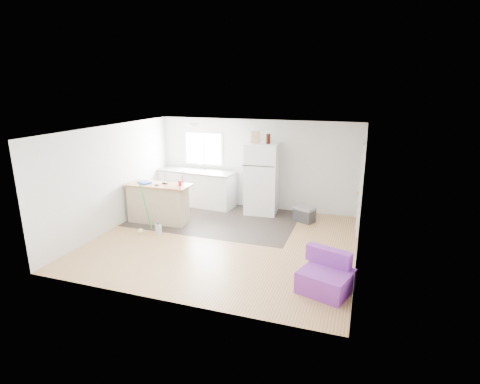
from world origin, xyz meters
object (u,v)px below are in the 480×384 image
kitchen_cabinets (197,187)px  red_cup (180,183)px  purple_seat (326,277)px  mop (142,224)px  cooler (304,214)px  bottle_left (268,139)px  cleaner_jug (158,229)px  blue_tray (145,183)px  refrigerator (262,179)px  cardboard_box (255,137)px  peninsula (158,203)px  bottle_right (269,139)px

kitchen_cabinets → red_cup: kitchen_cabinets is taller
purple_seat → mop: size_ratio=0.79×
cooler → bottle_left: bearing=-170.5°
cleaner_jug → blue_tray: (-0.72, 0.67, 0.86)m
refrigerator → cleaner_jug: refrigerator is taller
red_cup → blue_tray: size_ratio=0.40×
cooler → mop: size_ratio=0.49×
cooler → cardboard_box: bearing=-168.4°
purple_seat → cleaner_jug: size_ratio=3.51×
blue_tray → cooler: bearing=17.9°
kitchen_cabinets → mop: kitchen_cabinets is taller
peninsula → blue_tray: size_ratio=5.30×
cooler → bottle_right: 2.07m
kitchen_cabinets → cardboard_box: 2.28m
refrigerator → red_cup: (-1.61, -1.46, 0.10)m
bottle_left → red_cup: bearing=-141.8°
kitchen_cabinets → cleaner_jug: 2.31m
cardboard_box → bottle_left: (0.33, -0.03, -0.02)m
purple_seat → cardboard_box: size_ratio=3.20×
cooler → bottle_left: size_ratio=2.36×
purple_seat → cleaner_jug: 4.06m
cooler → red_cup: red_cup is taller
blue_tray → mop: bearing=-64.9°
peninsula → purple_seat: bearing=-26.2°
peninsula → mop: size_ratio=1.32×
refrigerator → purple_seat: 4.08m
kitchen_cabinets → cooler: 3.14m
kitchen_cabinets → cardboard_box: size_ratio=7.54×
bottle_left → cooler: bearing=-14.4°
kitchen_cabinets → refrigerator: (1.90, -0.06, 0.42)m
refrigerator → cardboard_box: (-0.18, -0.05, 1.07)m
red_cup → bottle_right: (1.79, 1.41, 0.95)m
peninsula → cardboard_box: bearing=34.3°
cleaner_jug → mop: 0.39m
purple_seat → mop: 4.39m
cleaner_jug → cardboard_box: size_ratio=0.91×
refrigerator → bottle_right: (0.18, -0.05, 1.05)m
kitchen_cabinets → mop: 2.39m
refrigerator → peninsula: bearing=-149.7°
peninsula → cleaner_jug: (0.40, -0.70, -0.37)m
refrigerator → bottle_left: bottle_left is taller
kitchen_cabinets → red_cup: 1.63m
bottle_right → cooler: bearing=-16.1°
red_cup → cleaner_jug: bearing=-104.4°
blue_tray → bottle_left: bearing=28.8°
purple_seat → bottle_right: 4.25m
purple_seat → cleaner_jug: bearing=-179.6°
red_cup → bottle_left: bearing=38.2°
peninsula → mop: (0.03, -0.78, -0.26)m
refrigerator → mop: size_ratio=1.53×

